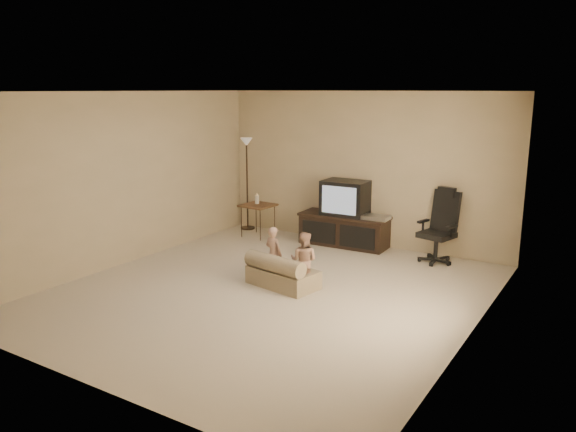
% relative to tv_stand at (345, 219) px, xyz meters
% --- Properties ---
extents(floor, '(5.50, 5.50, 0.00)m').
position_rel_tv_stand_xyz_m(floor, '(0.17, -2.49, -0.45)').
color(floor, beige).
rests_on(floor, ground).
extents(room_shell, '(5.50, 5.50, 5.50)m').
position_rel_tv_stand_xyz_m(room_shell, '(0.17, -2.49, 1.07)').
color(room_shell, silver).
rests_on(room_shell, floor).
extents(tv_stand, '(1.53, 0.61, 1.08)m').
position_rel_tv_stand_xyz_m(tv_stand, '(0.00, 0.00, 0.00)').
color(tv_stand, black).
rests_on(tv_stand, floor).
extents(office_chair, '(0.63, 0.65, 1.12)m').
position_rel_tv_stand_xyz_m(office_chair, '(1.59, -0.08, -0.05)').
color(office_chair, black).
rests_on(office_chair, floor).
extents(side_table, '(0.54, 0.54, 0.77)m').
position_rel_tv_stand_xyz_m(side_table, '(-1.54, -0.30, 0.11)').
color(side_table, brown).
rests_on(side_table, floor).
extents(floor_lamp, '(0.26, 0.26, 1.68)m').
position_rel_tv_stand_xyz_m(floor_lamp, '(-2.02, 0.06, 0.77)').
color(floor_lamp, black).
rests_on(floor_lamp, floor).
extents(child_sofa, '(0.99, 0.67, 0.45)m').
position_rel_tv_stand_xyz_m(child_sofa, '(0.19, -2.25, -0.27)').
color(child_sofa, '#9C8C69').
rests_on(child_sofa, floor).
extents(toddler_left, '(0.31, 0.25, 0.75)m').
position_rel_tv_stand_xyz_m(toddler_left, '(-0.01, -2.11, -0.07)').
color(toddler_left, tan).
rests_on(toddler_left, floor).
extents(toddler_right, '(0.40, 0.26, 0.75)m').
position_rel_tv_stand_xyz_m(toddler_right, '(0.47, -2.14, -0.07)').
color(toddler_right, tan).
rests_on(toddler_right, floor).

